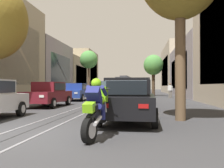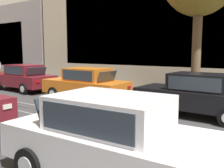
% 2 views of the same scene
% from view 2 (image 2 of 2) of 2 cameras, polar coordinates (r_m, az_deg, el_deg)
% --- Properties ---
extents(building_facade_right, '(5.78, 58.21, 9.72)m').
position_cam_2_polar(building_facade_right, '(30.99, -21.89, 10.88)').
color(building_facade_right, '#BCAD93').
rests_on(building_facade_right, ground).
extents(parked_car_white_near_left, '(2.14, 4.42, 1.58)m').
position_cam_2_polar(parked_car_white_near_left, '(4.66, 0.69, -12.26)').
color(parked_car_white_near_left, silver).
rests_on(parked_car_white_near_left, ground).
extents(parked_car_black_near_right, '(2.08, 4.40, 1.58)m').
position_cam_2_polar(parked_car_black_near_right, '(9.70, 18.75, -2.30)').
color(parked_car_black_near_right, black).
rests_on(parked_car_black_near_right, ground).
extents(parked_car_orange_second_right, '(2.00, 4.36, 1.58)m').
position_cam_2_polar(parked_car_orange_second_right, '(12.25, -5.93, 0.00)').
color(parked_car_orange_second_right, orange).
rests_on(parked_car_orange_second_right, ground).
extents(parked_car_maroon_mid_right, '(2.09, 4.40, 1.58)m').
position_cam_2_polar(parked_car_maroon_mid_right, '(16.17, -19.49, 1.40)').
color(parked_car_maroon_mid_right, maroon).
rests_on(parked_car_maroon_mid_right, ground).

